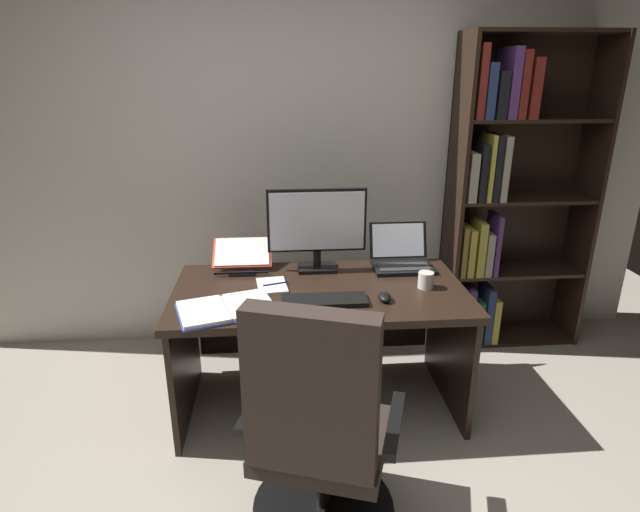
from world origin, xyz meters
name	(u,v)px	position (x,y,z in m)	size (l,w,h in m)	color
wall_back	(294,140)	(0.00, 1.96, 1.36)	(4.86, 0.12, 2.72)	beige
desk	(319,315)	(0.09, 1.11, 0.52)	(1.53, 0.82, 0.71)	black
bookshelf	(503,197)	(1.34, 1.71, 1.02)	(0.91, 0.33, 2.01)	black
office_chair	(318,442)	(0.01, 0.17, 0.44)	(0.70, 0.62, 1.05)	black
monitor	(317,228)	(0.10, 1.32, 0.95)	(0.56, 0.16, 0.47)	black
laptop	(401,258)	(0.59, 1.32, 0.76)	(0.34, 0.31, 0.23)	black
keyboard	(324,301)	(0.10, 0.86, 0.72)	(0.42, 0.15, 0.02)	black
computer_mouse	(384,297)	(0.40, 0.86, 0.73)	(0.06, 0.10, 0.04)	black
reading_stand_with_book	(242,255)	(-0.33, 1.38, 0.79)	(0.34, 0.27, 0.15)	black
open_binder	(227,308)	(-0.38, 0.81, 0.72)	(0.52, 0.42, 0.02)	navy
notepad	(272,285)	(-0.16, 1.09, 0.72)	(0.15, 0.21, 0.01)	white
pen	(276,284)	(-0.14, 1.09, 0.73)	(0.01, 0.01, 0.14)	navy
coffee_mug	(426,280)	(0.64, 1.00, 0.75)	(0.08, 0.08, 0.09)	silver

